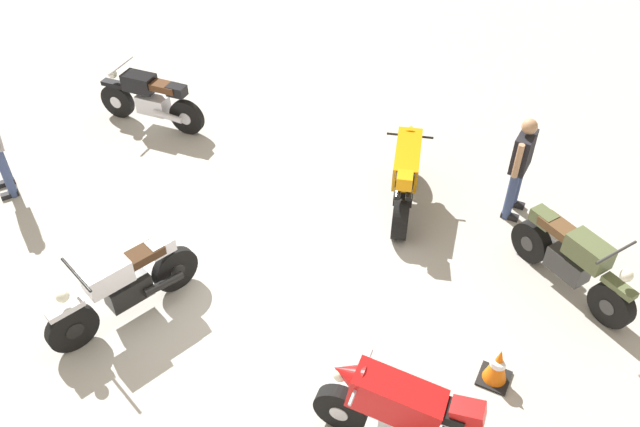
# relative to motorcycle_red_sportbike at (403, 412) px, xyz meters

# --- Properties ---
(ground_plane) EXTENTS (40.00, 40.00, 0.00)m
(ground_plane) POSITION_rel_motorcycle_red_sportbike_xyz_m (2.68, -1.15, -0.59)
(ground_plane) COLOR #ADAAA3
(motorcycle_red_sportbike) EXTENTS (1.96, 0.70, 1.14)m
(motorcycle_red_sportbike) POSITION_rel_motorcycle_red_sportbike_xyz_m (0.00, 0.00, 0.00)
(motorcycle_red_sportbike) COLOR black
(motorcycle_red_sportbike) RESTS_ON ground
(motorcycle_orange_sportbike) EXTENTS (0.88, 1.92, 1.14)m
(motorcycle_orange_sportbike) POSITION_rel_motorcycle_red_sportbike_xyz_m (1.44, -3.74, 0.00)
(motorcycle_orange_sportbike) COLOR black
(motorcycle_orange_sportbike) RESTS_ON ground
(motorcycle_silver_cruiser) EXTENTS (0.96, 2.00, 1.09)m
(motorcycle_silver_cruiser) POSITION_rel_motorcycle_red_sportbike_xyz_m (3.74, -0.11, -0.07)
(motorcycle_silver_cruiser) COLOR black
(motorcycle_silver_cruiser) RESTS_ON ground
(motorcycle_black_cruiser) EXTENTS (2.09, 0.70, 1.09)m
(motorcycle_black_cruiser) POSITION_rel_motorcycle_red_sportbike_xyz_m (6.28, -3.81, -0.07)
(motorcycle_black_cruiser) COLOR black
(motorcycle_black_cruiser) RESTS_ON ground
(motorcycle_olive_vintage) EXTENTS (1.75, 1.14, 1.07)m
(motorcycle_olive_vintage) POSITION_rel_motorcycle_red_sportbike_xyz_m (-1.12, -3.14, -0.11)
(motorcycle_olive_vintage) COLOR black
(motorcycle_olive_vintage) RESTS_ON ground
(person_in_black_shirt) EXTENTS (0.32, 0.64, 1.64)m
(person_in_black_shirt) POSITION_rel_motorcycle_red_sportbike_xyz_m (-0.06, -4.35, 0.34)
(person_in_black_shirt) COLOR #384772
(person_in_black_shirt) RESTS_ON ground
(traffic_cone) EXTENTS (0.36, 0.36, 0.53)m
(traffic_cone) POSITION_rel_motorcycle_red_sportbike_xyz_m (-0.69, -1.27, -0.33)
(traffic_cone) COLOR black
(traffic_cone) RESTS_ON ground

